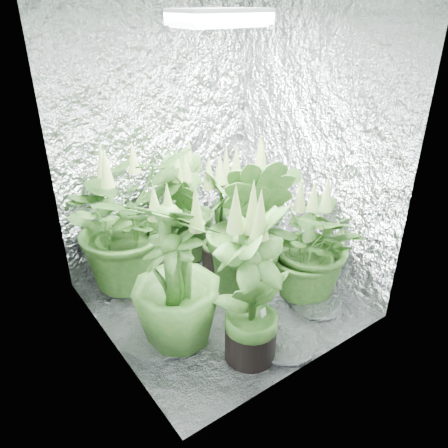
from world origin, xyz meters
TOP-DOWN VIEW (x-y plane):
  - ground at (0.00, 0.00)m, footprint 1.60×1.60m
  - walls at (0.00, 0.00)m, footprint 1.62×1.62m
  - grow_lamp at (0.00, 0.00)m, footprint 0.50×0.30m
  - plant_a at (-0.43, 0.58)m, footprint 1.11×1.11m
  - plant_b at (0.19, 0.25)m, footprint 0.59×0.59m
  - plant_c at (0.11, 0.64)m, footprint 0.64×0.64m
  - plant_d at (-0.45, -0.19)m, footprint 0.75×0.75m
  - plant_e at (0.51, -0.32)m, footprint 0.88×0.88m
  - plant_f at (-0.18, -0.55)m, footprint 0.73×0.73m
  - plant_g at (0.18, -0.06)m, footprint 0.80×0.80m
  - circulation_fan at (0.59, 0.35)m, footprint 0.18×0.32m
  - plant_label at (-0.11, -0.58)m, footprint 0.05×0.03m

SIDE VIEW (x-z plane):
  - ground at x=0.00m, z-range 0.00..0.00m
  - circulation_fan at x=0.59m, z-range -0.03..0.35m
  - plant_label at x=-0.11m, z-range 0.26..0.34m
  - plant_c at x=0.11m, z-range -0.05..0.92m
  - plant_b at x=0.19m, z-range -0.05..0.92m
  - plant_e at x=0.51m, z-range -0.03..0.90m
  - plant_d at x=-0.45m, z-range -0.04..1.01m
  - plant_f at x=-0.18m, z-range -0.05..1.04m
  - plant_a at x=-0.43m, z-range -0.03..1.08m
  - plant_g at x=0.18m, z-range -0.04..1.11m
  - walls at x=0.00m, z-range 0.00..2.00m
  - grow_lamp at x=0.00m, z-range 1.72..1.94m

